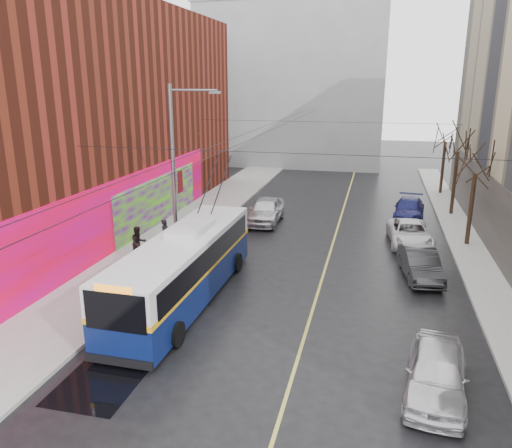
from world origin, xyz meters
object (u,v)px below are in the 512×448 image
at_px(tree_mid, 459,140).
at_px(parked_car_d, 409,209).
at_px(trolleybus, 184,267).
at_px(parked_car_a, 436,373).
at_px(parked_car_c, 410,233).
at_px(pedestrian_b, 139,243).
at_px(tree_near, 477,160).
at_px(streetlight_pole, 176,169).
at_px(parked_car_b, 420,264).
at_px(following_car, 266,210).
at_px(tree_far, 446,132).
at_px(pedestrian_a, 166,235).

distance_m(tree_mid, parked_car_d, 5.67).
distance_m(trolleybus, parked_car_a, 10.86).
height_order(trolleybus, parked_car_c, trolleybus).
bearing_deg(pedestrian_b, tree_near, -31.34).
height_order(parked_car_a, parked_car_c, parked_car_a).
height_order(streetlight_pole, tree_mid, streetlight_pole).
relative_size(parked_car_b, pedestrian_b, 2.39).
bearing_deg(following_car, tree_mid, 21.46).
xyz_separation_m(tree_mid, parked_car_c, (-3.20, -7.56, -4.57)).
bearing_deg(parked_car_c, tree_far, 72.96).
xyz_separation_m(parked_car_a, parked_car_b, (0.21, 9.64, -0.04)).
relative_size(tree_far, pedestrian_a, 3.72).
distance_m(parked_car_c, pedestrian_a, 13.87).
bearing_deg(parked_car_d, tree_mid, 34.36).
relative_size(tree_far, following_car, 1.34).
height_order(trolleybus, parked_car_d, trolleybus).
distance_m(streetlight_pole, parked_car_a, 15.69).
bearing_deg(trolleybus, parked_car_a, -24.28).
xyz_separation_m(tree_near, tree_mid, (0.00, 7.00, 0.28)).
height_order(tree_far, following_car, tree_far).
relative_size(trolleybus, following_car, 2.38).
bearing_deg(following_car, parked_car_d, 18.91).
xyz_separation_m(streetlight_pole, tree_near, (15.14, 6.00, 0.13)).
xyz_separation_m(parked_car_d, pedestrian_a, (-13.32, -10.56, 0.34)).
height_order(tree_near, tree_mid, tree_mid).
bearing_deg(tree_near, pedestrian_b, -157.96).
height_order(tree_near, parked_car_a, tree_near).
bearing_deg(pedestrian_a, parked_car_c, -59.02).
relative_size(tree_near, trolleybus, 0.55).
xyz_separation_m(tree_far, parked_car_c, (-3.20, -14.56, -4.46)).
relative_size(parked_car_b, parked_car_c, 0.86).
distance_m(streetlight_pole, trolleybus, 6.14).
height_order(parked_car_b, pedestrian_b, pedestrian_b).
distance_m(tree_near, pedestrian_a, 17.53).
distance_m(streetlight_pole, tree_mid, 19.96).
height_order(parked_car_c, pedestrian_b, pedestrian_b).
distance_m(tree_near, trolleybus, 17.17).
distance_m(streetlight_pole, parked_car_d, 17.17).
relative_size(tree_mid, tree_far, 1.02).
xyz_separation_m(tree_near, tree_far, (0.00, 14.00, 0.17)).
xyz_separation_m(streetlight_pole, pedestrian_a, (-1.13, 0.79, -3.81)).
relative_size(tree_far, parked_car_a, 1.51).
bearing_deg(parked_car_c, parked_car_a, -94.57).
relative_size(parked_car_a, following_car, 0.89).
distance_m(tree_mid, trolleybus, 22.26).
distance_m(parked_car_d, pedestrian_b, 18.67).
height_order(streetlight_pole, parked_car_a, streetlight_pole).
bearing_deg(tree_near, parked_car_d, 118.80).
distance_m(following_car, pedestrian_a, 8.33).
distance_m(tree_far, pedestrian_a, 25.50).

